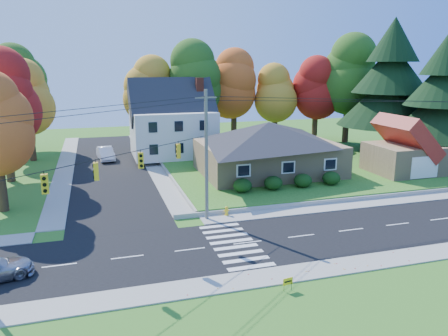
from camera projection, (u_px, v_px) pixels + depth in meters
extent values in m
plane|color=#3D7923|center=(248.00, 243.00, 29.53)|extent=(120.00, 120.00, 0.00)
cube|color=black|center=(248.00, 243.00, 29.53)|extent=(90.00, 8.00, 0.02)
cube|color=black|center=(110.00, 166.00, 51.52)|extent=(8.00, 44.00, 0.02)
cube|color=#9C9A90|center=(226.00, 218.00, 34.18)|extent=(90.00, 2.00, 0.08)
cube|color=#9C9A90|center=(277.00, 276.00, 24.87)|extent=(90.00, 2.00, 0.08)
cube|color=#3D7923|center=(290.00, 162.00, 52.66)|extent=(30.00, 30.00, 0.50)
cube|color=tan|center=(268.00, 158.00, 46.18)|extent=(14.00, 10.00, 3.20)
pyramid|color=#26262B|center=(269.00, 132.00, 45.55)|extent=(14.60, 10.60, 2.20)
cube|color=silver|center=(173.00, 133.00, 54.84)|extent=(10.00, 8.00, 5.60)
pyramid|color=#26262B|center=(172.00, 101.00, 53.91)|extent=(10.40, 8.40, 2.40)
cube|color=brown|center=(200.00, 116.00, 55.35)|extent=(0.90, 0.90, 9.60)
cube|color=tan|center=(405.00, 158.00, 46.38)|extent=(7.00, 6.00, 3.00)
pyramid|color=maroon|center=(407.00, 137.00, 45.85)|extent=(7.30, 6.30, 1.60)
cube|color=silver|center=(425.00, 167.00, 43.61)|extent=(3.20, 0.10, 2.20)
ellipsoid|color=#163A10|center=(242.00, 185.00, 39.23)|extent=(1.70, 1.70, 1.27)
ellipsoid|color=#163A10|center=(273.00, 183.00, 40.07)|extent=(1.70, 1.70, 1.27)
ellipsoid|color=#163A10|center=(303.00, 180.00, 40.91)|extent=(1.70, 1.70, 1.27)
ellipsoid|color=#163A10|center=(331.00, 178.00, 41.74)|extent=(1.70, 1.70, 1.27)
cylinder|color=#666059|center=(206.00, 157.00, 32.79)|extent=(0.26, 0.26, 10.00)
cube|color=#666059|center=(206.00, 98.00, 31.76)|extent=(1.60, 0.12, 0.12)
cube|color=gold|center=(45.00, 184.00, 21.82)|extent=(0.34, 0.26, 1.00)
cube|color=gold|center=(96.00, 171.00, 24.38)|extent=(0.26, 0.34, 1.00)
cube|color=gold|center=(141.00, 160.00, 27.13)|extent=(0.34, 0.26, 1.00)
cube|color=gold|center=(178.00, 151.00, 30.01)|extent=(0.26, 0.34, 1.00)
cylinder|color=black|center=(122.00, 154.00, 25.76)|extent=(13.02, 10.43, 0.04)
cylinder|color=#3F2A19|center=(151.00, 128.00, 59.90)|extent=(0.80, 0.80, 5.40)
sphere|color=#C68B26|center=(150.00, 99.00, 58.99)|extent=(6.72, 6.72, 6.72)
sphere|color=#C68B26|center=(149.00, 87.00, 58.60)|extent=(5.91, 5.91, 5.91)
sphere|color=#C68B26|center=(149.00, 74.00, 58.20)|extent=(5.11, 5.11, 5.11)
cylinder|color=#3F2A19|center=(195.00, 124.00, 60.54)|extent=(0.86, 0.86, 6.30)
sphere|color=#2F5C19|center=(194.00, 91.00, 59.47)|extent=(7.84, 7.84, 7.84)
sphere|color=#2F5C19|center=(194.00, 76.00, 59.02)|extent=(6.90, 6.90, 6.90)
sphere|color=#2F5C19|center=(194.00, 61.00, 58.56)|extent=(5.96, 5.96, 5.96)
cylinder|color=#3F2A19|center=(234.00, 123.00, 63.19)|extent=(0.83, 0.83, 5.85)
sphere|color=#D3551D|center=(234.00, 93.00, 62.21)|extent=(7.28, 7.28, 7.28)
sphere|color=#D3551D|center=(234.00, 80.00, 61.78)|extent=(6.41, 6.41, 6.41)
sphere|color=#D3551D|center=(234.00, 67.00, 61.36)|extent=(5.53, 5.53, 5.53)
cylinder|color=#3F2A19|center=(275.00, 125.00, 64.04)|extent=(0.77, 0.77, 4.95)
sphere|color=#C68B26|center=(275.00, 101.00, 63.21)|extent=(6.16, 6.16, 6.16)
sphere|color=#C68B26|center=(276.00, 90.00, 62.85)|extent=(5.42, 5.42, 5.42)
sphere|color=#C68B26|center=(276.00, 79.00, 62.49)|extent=(4.68, 4.68, 4.68)
cylinder|color=#3F2A19|center=(315.00, 123.00, 64.73)|extent=(0.80, 0.80, 5.40)
sphere|color=#A21915|center=(316.00, 97.00, 63.82)|extent=(6.72, 6.72, 6.72)
sphere|color=#A21915|center=(317.00, 85.00, 63.43)|extent=(5.91, 5.91, 5.91)
sphere|color=#A21915|center=(317.00, 73.00, 63.04)|extent=(5.11, 5.11, 5.11)
cylinder|color=#3F2A19|center=(346.00, 119.00, 63.83)|extent=(0.89, 0.89, 6.75)
sphere|color=#2F5C19|center=(348.00, 85.00, 62.69)|extent=(8.40, 8.40, 8.40)
sphere|color=#2F5C19|center=(349.00, 70.00, 62.20)|extent=(7.39, 7.39, 7.39)
sphere|color=#2F5C19|center=(350.00, 55.00, 61.71)|extent=(6.38, 6.38, 6.38)
cylinder|color=#3F2A19|center=(385.00, 141.00, 57.11)|extent=(0.40, 0.40, 2.88)
cone|color=black|center=(389.00, 99.00, 55.84)|extent=(12.80, 12.80, 6.72)
cone|color=black|center=(392.00, 68.00, 54.94)|extent=(9.60, 9.60, 6.08)
cone|color=black|center=(394.00, 39.00, 54.12)|extent=(6.40, 6.40, 5.44)
cylinder|color=#3F2A19|center=(437.00, 154.00, 49.97)|extent=(0.40, 0.40, 2.52)
cone|color=black|center=(442.00, 112.00, 48.86)|extent=(11.20, 11.20, 5.88)
cone|color=black|center=(445.00, 82.00, 48.08)|extent=(8.40, 8.40, 5.32)
cone|color=black|center=(448.00, 53.00, 47.36)|extent=(5.60, 5.60, 4.76)
cylinder|color=#3F2A19|center=(1.00, 182.00, 35.39)|extent=(0.77, 0.77, 4.95)
cylinder|color=#3F2A19|center=(8.00, 153.00, 44.32)|extent=(0.83, 0.83, 5.85)
sphere|color=#A21915|center=(3.00, 112.00, 43.34)|extent=(7.28, 7.28, 7.28)
sphere|color=#A21915|center=(1.00, 93.00, 42.91)|extent=(6.41, 6.41, 6.41)
cylinder|color=#3F2A19|center=(31.00, 139.00, 53.97)|extent=(0.80, 0.80, 5.40)
sphere|color=#C68B26|center=(28.00, 108.00, 53.06)|extent=(6.72, 6.72, 6.72)
sphere|color=#C68B26|center=(27.00, 94.00, 52.67)|extent=(5.91, 5.91, 5.91)
sphere|color=#C68B26|center=(25.00, 79.00, 52.27)|extent=(5.11, 5.11, 5.11)
cylinder|color=#3F2A19|center=(23.00, 127.00, 60.76)|extent=(0.86, 0.86, 6.30)
sphere|color=#2F5C19|center=(19.00, 94.00, 59.70)|extent=(7.84, 7.84, 7.84)
sphere|color=#2F5C19|center=(18.00, 80.00, 59.24)|extent=(6.90, 6.90, 6.90)
sphere|color=#2F5C19|center=(16.00, 65.00, 58.78)|extent=(5.96, 5.96, 5.96)
imported|color=silver|center=(106.00, 154.00, 54.64)|extent=(2.26, 5.07, 1.62)
cylinder|color=yellow|center=(227.00, 215.00, 34.71)|extent=(0.36, 0.36, 0.10)
cylinder|color=yellow|center=(227.00, 212.00, 34.64)|extent=(0.24, 0.24, 0.56)
sphere|color=yellow|center=(227.00, 208.00, 34.56)|extent=(0.26, 0.26, 0.26)
cylinder|color=yellow|center=(227.00, 211.00, 34.61)|extent=(0.46, 0.14, 0.12)
cylinder|color=black|center=(284.00, 287.00, 23.18)|extent=(0.02, 0.02, 0.50)
cylinder|color=black|center=(291.00, 286.00, 23.30)|extent=(0.02, 0.02, 0.50)
cube|color=yellow|center=(288.00, 281.00, 23.17)|extent=(0.59, 0.13, 0.40)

